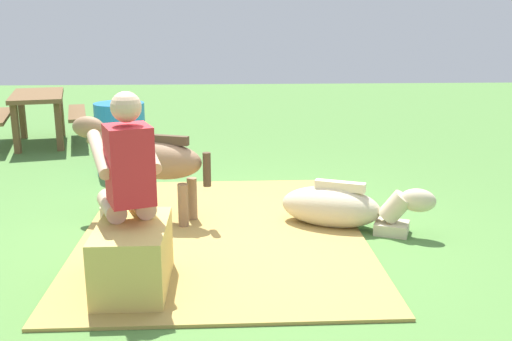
# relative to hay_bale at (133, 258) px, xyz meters

# --- Properties ---
(ground_plane) EXTENTS (24.00, 24.00, 0.00)m
(ground_plane) POSITION_rel_hay_bale_xyz_m (0.89, -0.62, -0.23)
(ground_plane) COLOR #4C7A38
(hay_patch) EXTENTS (3.15, 2.35, 0.02)m
(hay_patch) POSITION_rel_hay_bale_xyz_m (1.04, -0.60, -0.22)
(hay_patch) COLOR #AD8C47
(hay_patch) RESTS_ON ground
(hay_bale) EXTENTS (0.75, 0.46, 0.47)m
(hay_bale) POSITION_rel_hay_bale_xyz_m (0.00, 0.00, 0.00)
(hay_bale) COLOR tan
(hay_bale) RESTS_ON ground
(person_seated) EXTENTS (0.72, 0.56, 1.35)m
(person_seated) POSITION_rel_hay_bale_xyz_m (0.16, 0.04, 0.51)
(person_seated) COLOR #D8AD8C
(person_seated) RESTS_ON ground
(pony_standing) EXTENTS (0.66, 1.29, 0.94)m
(pony_standing) POSITION_rel_hay_bale_xyz_m (1.40, 0.06, 0.34)
(pony_standing) COLOR #8C6B4C
(pony_standing) RESTS_ON ground
(pony_lying) EXTENTS (0.77, 1.34, 0.42)m
(pony_lying) POSITION_rel_hay_bale_xyz_m (1.13, -1.64, -0.04)
(pony_lying) COLOR beige
(pony_lying) RESTS_ON ground
(water_barrel) EXTENTS (0.58, 0.58, 0.84)m
(water_barrel) POSITION_rel_hay_bale_xyz_m (3.13, 0.61, 0.19)
(water_barrel) COLOR #1E72B2
(water_barrel) RESTS_ON ground
(picnic_bench) EXTENTS (1.77, 1.62, 0.75)m
(picnic_bench) POSITION_rel_hay_bale_xyz_m (4.87, 2.09, 0.34)
(picnic_bench) COLOR brown
(picnic_bench) RESTS_ON ground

